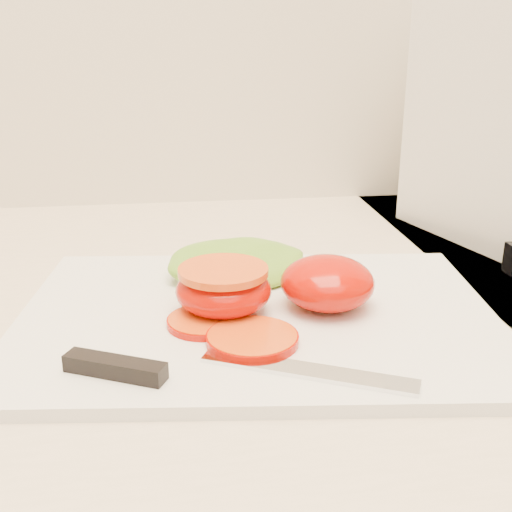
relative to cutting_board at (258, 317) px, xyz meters
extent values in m
cube|color=beige|center=(0.03, 0.08, -0.02)|extent=(3.92, 0.65, 0.03)
cube|color=white|center=(0.00, 0.00, 0.00)|extent=(0.42, 0.32, 0.01)
ellipsoid|color=#AF0900|center=(0.06, 0.00, 0.03)|extent=(0.08, 0.08, 0.04)
ellipsoid|color=#AF0900|center=(-0.03, 0.00, 0.02)|extent=(0.08, 0.08, 0.04)
cylinder|color=#C02904|center=(-0.03, 0.00, 0.04)|extent=(0.07, 0.07, 0.01)
cylinder|color=orange|center=(-0.01, -0.05, 0.01)|extent=(0.07, 0.07, 0.01)
cylinder|color=orange|center=(-0.04, -0.02, 0.01)|extent=(0.06, 0.06, 0.01)
ellipsoid|color=#66A52B|center=(-0.01, 0.08, 0.02)|extent=(0.14, 0.11, 0.02)
cube|color=silver|center=(0.02, -0.10, 0.01)|extent=(0.14, 0.08, 0.00)
cube|color=black|center=(-0.11, -0.09, 0.01)|extent=(0.07, 0.05, 0.01)
camera|label=1|loc=(-0.07, -0.48, 0.22)|focal=45.00mm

